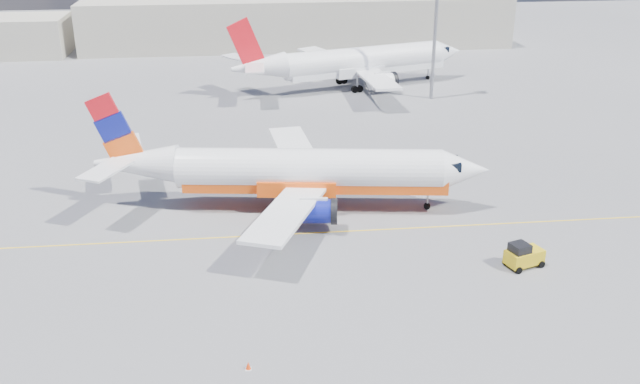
{
  "coord_description": "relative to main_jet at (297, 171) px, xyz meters",
  "views": [
    {
      "loc": [
        -4.71,
        -45.56,
        24.02
      ],
      "look_at": [
        0.69,
        2.7,
        3.5
      ],
      "focal_mm": 40.0,
      "sensor_mm": 36.0,
      "label": 1
    }
  ],
  "objects": [
    {
      "name": "ground",
      "position": [
        0.63,
        -7.8,
        -3.25
      ],
      "size": [
        240.0,
        240.0,
        0.0
      ],
      "primitive_type": "plane",
      "color": "#5E5E63",
      "rests_on": "ground"
    },
    {
      "name": "gse_tug",
      "position": [
        14.73,
        -11.63,
        -2.39
      ],
      "size": [
        2.89,
        2.31,
        1.83
      ],
      "rotation": [
        0.0,
        0.0,
        0.33
      ],
      "color": "black",
      "rests_on": "ground"
    },
    {
      "name": "main_jet",
      "position": [
        0.0,
        0.0,
        0.0
      ],
      "size": [
        32.26,
        25.25,
        9.76
      ],
      "rotation": [
        0.0,
        0.0,
        -0.13
      ],
      "color": "white",
      "rests_on": "ground"
    },
    {
      "name": "traffic_cone",
      "position": [
        -4.4,
        -21.13,
        -3.02
      ],
      "size": [
        0.34,
        0.34,
        0.48
      ],
      "color": "white",
      "rests_on": "ground"
    },
    {
      "name": "second_jet",
      "position": [
        10.94,
        38.16,
        0.13
      ],
      "size": [
        33.49,
        25.5,
        10.14
      ],
      "rotation": [
        0.0,
        0.0,
        0.29
      ],
      "color": "white",
      "rests_on": "ground"
    },
    {
      "name": "terminal_main",
      "position": [
        5.63,
        67.2,
        0.75
      ],
      "size": [
        70.0,
        14.0,
        8.0
      ],
      "primitive_type": "cube",
      "color": "beige",
      "rests_on": "ground"
    },
    {
      "name": "taxi_line",
      "position": [
        0.63,
        -4.8,
        -3.25
      ],
      "size": [
        70.0,
        0.15,
        0.01
      ],
      "primitive_type": "cube",
      "color": "yellow",
      "rests_on": "ground"
    }
  ]
}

